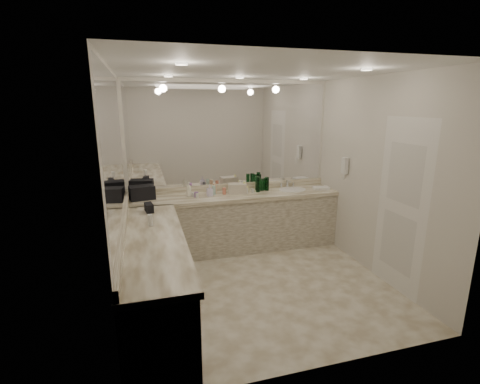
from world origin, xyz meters
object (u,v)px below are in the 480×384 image
object	(u,v)px
soap_bottle_a	(189,189)
soap_bottle_c	(244,187)
wall_phone	(345,166)
cream_cosmetic_case	(237,188)
hand_towel	(321,188)
soap_bottle_b	(210,191)
black_toiletry_bag	(142,193)
sink	(292,190)

from	to	relation	value
soap_bottle_a	soap_bottle_c	xyz separation A→B (m)	(0.85, -0.03, -0.01)
soap_bottle_a	soap_bottle_c	size ratio (longest dim) A/B	1.16
wall_phone	cream_cosmetic_case	size ratio (longest dim) A/B	0.87
hand_towel	soap_bottle_b	bearing A→B (deg)	177.80
wall_phone	black_toiletry_bag	world-z (taller)	wall_phone
soap_bottle_b	black_toiletry_bag	bearing A→B (deg)	174.62
hand_towel	soap_bottle_b	distance (m)	1.82
soap_bottle_b	hand_towel	bearing A→B (deg)	-2.20
hand_towel	cream_cosmetic_case	bearing A→B (deg)	175.07
sink	soap_bottle_b	xyz separation A→B (m)	(-1.35, -0.02, 0.09)
hand_towel	wall_phone	bearing A→B (deg)	-70.72
cream_cosmetic_case	soap_bottle_a	world-z (taller)	soap_bottle_a
soap_bottle_c	sink	bearing A→B (deg)	-0.95
sink	soap_bottle_b	distance (m)	1.36
black_toiletry_bag	hand_towel	size ratio (longest dim) A/B	1.42
sink	soap_bottle_a	xyz separation A→B (m)	(-1.65, 0.05, 0.11)
sink	cream_cosmetic_case	world-z (taller)	cream_cosmetic_case
soap_bottle_b	sink	bearing A→B (deg)	1.05
sink	soap_bottle_b	size ratio (longest dim) A/B	2.54
sink	hand_towel	world-z (taller)	hand_towel
cream_cosmetic_case	soap_bottle_b	bearing A→B (deg)	-162.67
black_toiletry_bag	soap_bottle_c	bearing A→B (deg)	-2.01
soap_bottle_b	cream_cosmetic_case	bearing A→B (deg)	6.34
black_toiletry_bag	soap_bottle_a	world-z (taller)	soap_bottle_a
hand_towel	soap_bottle_a	distance (m)	2.12
hand_towel	soap_bottle_c	bearing A→B (deg)	175.13
sink	soap_bottle_a	distance (m)	1.66
sink	soap_bottle_c	bearing A→B (deg)	179.05
sink	soap_bottle_c	xyz separation A→B (m)	(-0.80, 0.01, 0.10)
soap_bottle_a	soap_bottle_b	xyz separation A→B (m)	(0.30, -0.07, -0.02)
black_toiletry_bag	soap_bottle_b	size ratio (longest dim) A/B	2.00
cream_cosmetic_case	soap_bottle_b	size ratio (longest dim) A/B	1.59
sink	soap_bottle_c	size ratio (longest dim) A/B	2.41
wall_phone	black_toiletry_bag	xyz separation A→B (m)	(-2.93, 0.57, -0.35)
soap_bottle_b	soap_bottle_c	xyz separation A→B (m)	(0.55, 0.04, 0.00)
sink	soap_bottle_a	size ratio (longest dim) A/B	2.08
wall_phone	soap_bottle_a	size ratio (longest dim) A/B	1.14
wall_phone	soap_bottle_b	xyz separation A→B (m)	(-1.96, 0.48, -0.36)
cream_cosmetic_case	soap_bottle_c	world-z (taller)	soap_bottle_c
hand_towel	soap_bottle_c	size ratio (longest dim) A/B	1.33
soap_bottle_a	soap_bottle_b	bearing A→B (deg)	-13.66
cream_cosmetic_case	soap_bottle_a	xyz separation A→B (m)	(-0.74, 0.02, 0.03)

